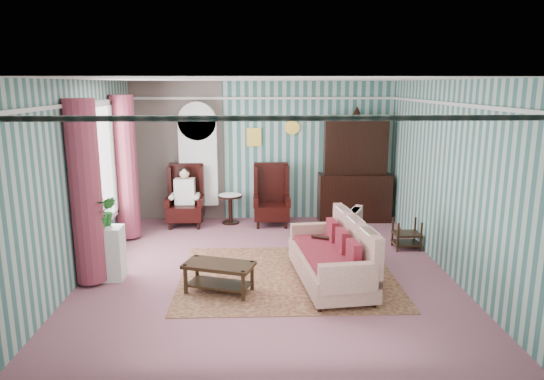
{
  "coord_description": "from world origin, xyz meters",
  "views": [
    {
      "loc": [
        -0.16,
        -7.14,
        2.84
      ],
      "look_at": [
        0.1,
        0.6,
        1.14
      ],
      "focal_mm": 32.0,
      "sensor_mm": 36.0,
      "label": 1
    }
  ],
  "objects_px": {
    "plant_stand": "(105,253)",
    "sofa": "(330,250)",
    "round_side_table": "(230,209)",
    "nest_table": "(407,234)",
    "seated_woman": "(185,197)",
    "floral_armchair": "(336,234)",
    "coffee_table": "(219,278)",
    "dresser_hutch": "(355,166)",
    "wingback_left": "(185,196)",
    "bookcase": "(199,168)",
    "wingback_right": "(272,195)"
  },
  "relations": [
    {
      "from": "plant_stand",
      "to": "sofa",
      "type": "bearing_deg",
      "value": -4.88
    },
    {
      "from": "round_side_table",
      "to": "nest_table",
      "type": "bearing_deg",
      "value": -28.2
    },
    {
      "from": "seated_woman",
      "to": "floral_armchair",
      "type": "distance_m",
      "value": 3.52
    },
    {
      "from": "seated_woman",
      "to": "coffee_table",
      "type": "distance_m",
      "value": 3.43
    },
    {
      "from": "dresser_hutch",
      "to": "wingback_left",
      "type": "relative_size",
      "value": 1.89
    },
    {
      "from": "bookcase",
      "to": "sofa",
      "type": "xyz_separation_m",
      "value": [
        2.24,
        -3.42,
        -0.61
      ]
    },
    {
      "from": "bookcase",
      "to": "wingback_left",
      "type": "relative_size",
      "value": 1.79
    },
    {
      "from": "plant_stand",
      "to": "coffee_table",
      "type": "xyz_separation_m",
      "value": [
        1.72,
        -0.53,
        -0.19
      ]
    },
    {
      "from": "wingback_right",
      "to": "round_side_table",
      "type": "xyz_separation_m",
      "value": [
        -0.85,
        0.15,
        -0.33
      ]
    },
    {
      "from": "wingback_right",
      "to": "round_side_table",
      "type": "height_order",
      "value": "wingback_right"
    },
    {
      "from": "dresser_hutch",
      "to": "wingback_left",
      "type": "height_order",
      "value": "dresser_hutch"
    },
    {
      "from": "dresser_hutch",
      "to": "bookcase",
      "type": "bearing_deg",
      "value": 177.89
    },
    {
      "from": "bookcase",
      "to": "floral_armchair",
      "type": "height_order",
      "value": "bookcase"
    },
    {
      "from": "wingback_right",
      "to": "plant_stand",
      "type": "relative_size",
      "value": 1.56
    },
    {
      "from": "wingback_left",
      "to": "wingback_right",
      "type": "distance_m",
      "value": 1.75
    },
    {
      "from": "bookcase",
      "to": "wingback_left",
      "type": "height_order",
      "value": "bookcase"
    },
    {
      "from": "sofa",
      "to": "floral_armchair",
      "type": "distance_m",
      "value": 0.83
    },
    {
      "from": "dresser_hutch",
      "to": "floral_armchair",
      "type": "xyz_separation_m",
      "value": [
        -0.79,
        -2.5,
        -0.69
      ]
    },
    {
      "from": "coffee_table",
      "to": "dresser_hutch",
      "type": "bearing_deg",
      "value": 53.95
    },
    {
      "from": "plant_stand",
      "to": "seated_woman",
      "type": "bearing_deg",
      "value": 73.78
    },
    {
      "from": "seated_woman",
      "to": "plant_stand",
      "type": "distance_m",
      "value": 2.87
    },
    {
      "from": "wingback_left",
      "to": "round_side_table",
      "type": "bearing_deg",
      "value": 9.46
    },
    {
      "from": "sofa",
      "to": "coffee_table",
      "type": "xyz_separation_m",
      "value": [
        -1.58,
        -0.25,
        -0.3
      ]
    },
    {
      "from": "bookcase",
      "to": "plant_stand",
      "type": "relative_size",
      "value": 2.8
    },
    {
      "from": "wingback_left",
      "to": "sofa",
      "type": "bearing_deg",
      "value": -50.55
    },
    {
      "from": "wingback_right",
      "to": "sofa",
      "type": "xyz_separation_m",
      "value": [
        0.74,
        -3.03,
        -0.12
      ]
    },
    {
      "from": "plant_stand",
      "to": "coffee_table",
      "type": "distance_m",
      "value": 1.81
    },
    {
      "from": "seated_woman",
      "to": "plant_stand",
      "type": "xyz_separation_m",
      "value": [
        -0.8,
        -2.75,
        -0.19
      ]
    },
    {
      "from": "bookcase",
      "to": "seated_woman",
      "type": "height_order",
      "value": "bookcase"
    },
    {
      "from": "seated_woman",
      "to": "nest_table",
      "type": "xyz_separation_m",
      "value": [
        4.07,
        -1.55,
        -0.32
      ]
    },
    {
      "from": "seated_woman",
      "to": "round_side_table",
      "type": "xyz_separation_m",
      "value": [
        0.9,
        0.15,
        -0.29
      ]
    },
    {
      "from": "dresser_hutch",
      "to": "wingback_right",
      "type": "distance_m",
      "value": 1.86
    },
    {
      "from": "nest_table",
      "to": "coffee_table",
      "type": "xyz_separation_m",
      "value": [
        -3.15,
        -1.73,
        -0.06
      ]
    },
    {
      "from": "wingback_right",
      "to": "plant_stand",
      "type": "bearing_deg",
      "value": -132.84
    },
    {
      "from": "round_side_table",
      "to": "nest_table",
      "type": "xyz_separation_m",
      "value": [
        3.17,
        -1.7,
        -0.03
      ]
    },
    {
      "from": "bookcase",
      "to": "floral_armchair",
      "type": "xyz_separation_m",
      "value": [
        2.46,
        -2.62,
        -0.63
      ]
    },
    {
      "from": "round_side_table",
      "to": "plant_stand",
      "type": "xyz_separation_m",
      "value": [
        -1.7,
        -2.9,
        0.1
      ]
    },
    {
      "from": "nest_table",
      "to": "coffee_table",
      "type": "distance_m",
      "value": 3.6
    },
    {
      "from": "wingback_right",
      "to": "plant_stand",
      "type": "height_order",
      "value": "wingback_right"
    },
    {
      "from": "seated_woman",
      "to": "round_side_table",
      "type": "bearing_deg",
      "value": 9.46
    },
    {
      "from": "floral_armchair",
      "to": "round_side_table",
      "type": "bearing_deg",
      "value": 61.14
    },
    {
      "from": "round_side_table",
      "to": "floral_armchair",
      "type": "height_order",
      "value": "floral_armchair"
    },
    {
      "from": "wingback_left",
      "to": "plant_stand",
      "type": "distance_m",
      "value": 2.87
    },
    {
      "from": "nest_table",
      "to": "floral_armchair",
      "type": "height_order",
      "value": "floral_armchair"
    },
    {
      "from": "plant_stand",
      "to": "round_side_table",
      "type": "bearing_deg",
      "value": 59.62
    },
    {
      "from": "bookcase",
      "to": "round_side_table",
      "type": "relative_size",
      "value": 3.73
    },
    {
      "from": "bookcase",
      "to": "plant_stand",
      "type": "height_order",
      "value": "bookcase"
    },
    {
      "from": "floral_armchair",
      "to": "dresser_hutch",
      "type": "bearing_deg",
      "value": 6.44
    },
    {
      "from": "seated_woman",
      "to": "sofa",
      "type": "height_order",
      "value": "seated_woman"
    },
    {
      "from": "bookcase",
      "to": "sofa",
      "type": "relative_size",
      "value": 1.15
    }
  ]
}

